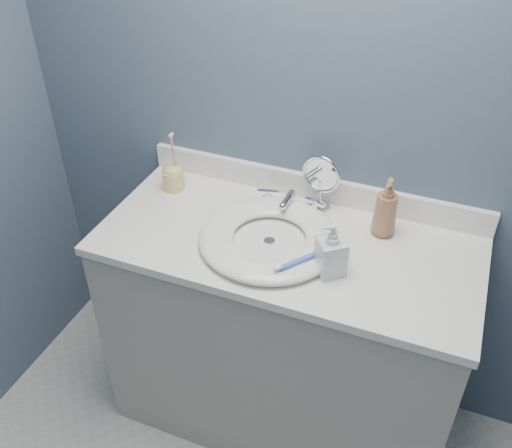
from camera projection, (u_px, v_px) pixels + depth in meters
The scene contains 12 objects.
back_wall at pixel (319, 113), 1.83m from camera, with size 2.20×0.02×2.40m, color #4A5B6F.
vanity_cabinet at pixel (283, 338), 2.09m from camera, with size 1.20×0.55×0.85m, color #A39D95.
countertop at pixel (287, 244), 1.83m from camera, with size 1.22×0.57×0.03m, color white.
backsplash at pixel (313, 187), 1.99m from camera, with size 1.22×0.02×0.09m, color white.
basin at pixel (269, 238), 1.80m from camera, with size 0.45×0.45×0.04m, color white, non-canonical shape.
drain at pixel (269, 241), 1.81m from camera, with size 0.04×0.04×0.01m, color silver.
faucet at pixel (290, 203), 1.94m from camera, with size 0.25×0.13×0.07m.
makeup_mirror at pixel (321, 180), 1.90m from camera, with size 0.14×0.08×0.20m.
soap_bottle_amber at pixel (386, 208), 1.79m from camera, with size 0.08×0.08×0.20m, color #996645.
soap_bottle_clear at pixel (332, 249), 1.65m from camera, with size 0.08×0.08×0.17m, color silver.
toothbrush_holder at pixel (173, 176), 2.03m from camera, with size 0.08×0.08×0.22m.
toothbrush_lying at pixel (300, 261), 1.67m from camera, with size 0.12×0.15×0.02m.
Camera 1 is at (0.44, -0.39, 2.01)m, focal length 40.00 mm.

